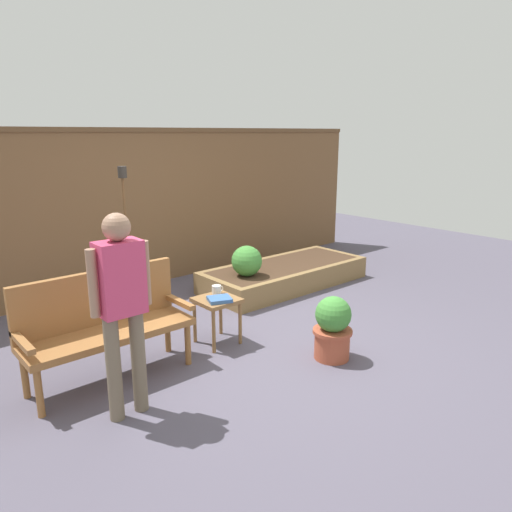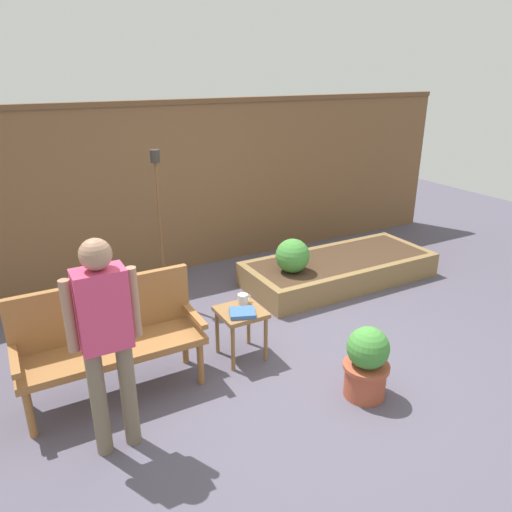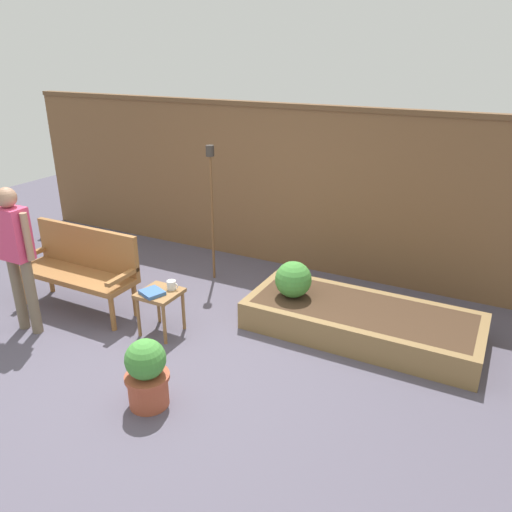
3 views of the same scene
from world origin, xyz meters
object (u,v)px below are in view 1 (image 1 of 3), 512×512
(potted_boxwood, at_px, (333,328))
(tiki_torch, at_px, (125,214))
(side_table, at_px, (217,306))
(shrub_near_bench, at_px, (247,261))
(garden_bench, at_px, (104,318))
(person_by_bench, at_px, (122,299))
(cup_on_table, at_px, (217,290))
(book_on_table, at_px, (220,299))

(potted_boxwood, bearing_deg, tiki_torch, 109.62)
(side_table, relative_size, potted_boxwood, 0.78)
(shrub_near_bench, xyz_separation_m, tiki_torch, (-1.36, 0.56, 0.68))
(side_table, distance_m, shrub_near_bench, 1.42)
(garden_bench, xyz_separation_m, potted_boxwood, (1.77, -1.07, -0.24))
(potted_boxwood, xyz_separation_m, person_by_bench, (-1.90, 0.39, 0.62))
(garden_bench, height_order, person_by_bench, person_by_bench)
(cup_on_table, bearing_deg, potted_boxwood, -63.87)
(shrub_near_bench, bearing_deg, cup_on_table, -143.61)
(garden_bench, height_order, side_table, garden_bench)
(cup_on_table, distance_m, shrub_near_bench, 1.29)
(shrub_near_bench, bearing_deg, book_on_table, -140.16)
(book_on_table, relative_size, tiki_torch, 0.13)
(garden_bench, distance_m, book_on_table, 1.13)
(side_table, xyz_separation_m, shrub_near_bench, (1.11, 0.87, 0.10))
(side_table, bearing_deg, person_by_bench, -154.84)
(garden_bench, bearing_deg, book_on_table, -7.99)
(shrub_near_bench, xyz_separation_m, person_by_bench, (-2.40, -1.47, 0.44))
(side_table, relative_size, book_on_table, 2.16)
(garden_bench, distance_m, person_by_bench, 0.79)
(book_on_table, distance_m, tiki_torch, 1.67)
(side_table, bearing_deg, potted_boxwood, -58.07)
(book_on_table, bearing_deg, side_table, 93.12)
(side_table, xyz_separation_m, tiki_torch, (-0.24, 1.43, 0.78))
(cup_on_table, relative_size, tiki_torch, 0.08)
(book_on_table, bearing_deg, shrub_near_bench, 61.01)
(cup_on_table, height_order, shrub_near_bench, shrub_near_bench)
(side_table, xyz_separation_m, cup_on_table, (0.08, 0.11, 0.13))
(book_on_table, bearing_deg, person_by_bench, -136.34)
(tiki_torch, relative_size, person_by_bench, 1.11)
(side_table, height_order, shrub_near_bench, shrub_near_bench)
(tiki_torch, distance_m, person_by_bench, 2.29)
(potted_boxwood, bearing_deg, side_table, 121.93)
(potted_boxwood, bearing_deg, book_on_table, 125.33)
(garden_bench, bearing_deg, potted_boxwood, -31.17)
(cup_on_table, relative_size, book_on_table, 0.60)
(potted_boxwood, relative_size, person_by_bench, 0.39)
(side_table, xyz_separation_m, person_by_bench, (-1.28, -0.60, 0.54))
(cup_on_table, height_order, book_on_table, cup_on_table)
(garden_bench, relative_size, side_table, 3.00)
(shrub_near_bench, relative_size, tiki_torch, 0.23)
(book_on_table, xyz_separation_m, tiki_torch, (-0.22, 1.51, 0.68))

